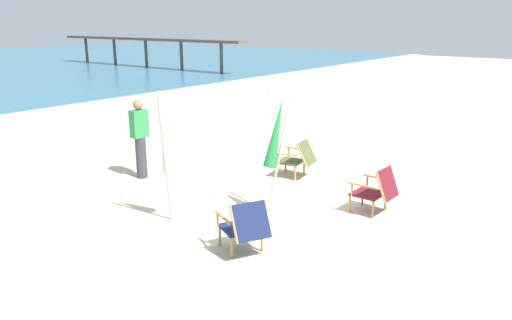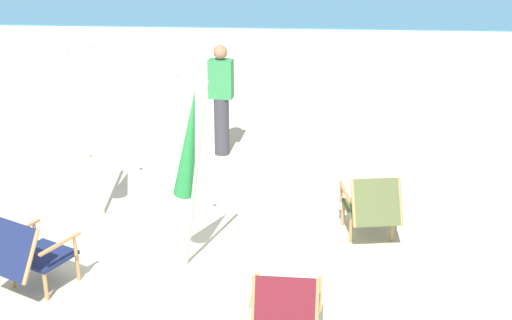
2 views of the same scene
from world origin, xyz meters
The scene contains 8 objects.
ground_plane centered at (0.00, 0.00, 0.00)m, with size 80.00×80.00×0.00m, color beige.
beach_chair_mid_center centered at (1.85, 1.09, 0.42)m, with size 0.68×0.82×0.79m.
beach_chair_far_center centered at (0.95, -1.05, 0.43)m, with size 0.61×0.71×0.81m.
beach_chair_front_left centered at (-1.56, -0.22, 0.42)m, with size 0.85×0.92×0.79m.
umbrella_furled_white centered at (-1.40, 1.48, 1.38)m, with size 0.42×0.33×2.11m.
umbrella_furled_green centered at (-0.04, 0.33, 1.37)m, with size 0.47×0.44×2.10m.
person_near_chairs centered at (-0.11, 3.66, 0.84)m, with size 0.36×0.24×1.63m.
pier_distant centered at (15.92, 21.95, 1.81)m, with size 0.90×16.48×2.03m.
Camera 1 is at (-6.57, -4.20, 3.16)m, focal length 35.00 mm.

